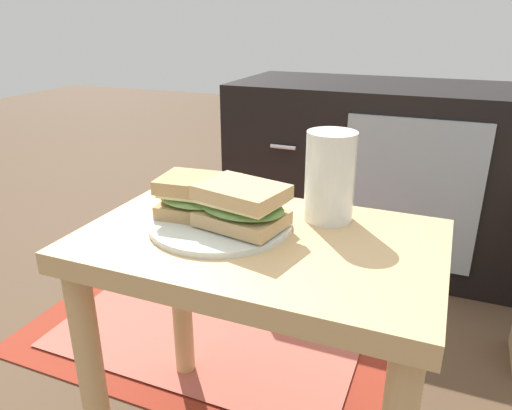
% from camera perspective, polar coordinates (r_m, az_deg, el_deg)
% --- Properties ---
extents(side_table, '(0.56, 0.36, 0.46)m').
position_cam_1_polar(side_table, '(0.80, 0.44, -9.51)').
color(side_table, tan).
rests_on(side_table, ground).
extents(tv_cabinet, '(0.96, 0.46, 0.58)m').
position_cam_1_polar(tv_cabinet, '(1.67, 14.42, 3.78)').
color(tv_cabinet, black).
rests_on(tv_cabinet, ground).
extents(area_rug, '(0.94, 0.65, 0.01)m').
position_cam_1_polar(area_rug, '(1.34, -4.77, -13.80)').
color(area_rug, maroon).
rests_on(area_rug, ground).
extents(plate, '(0.23, 0.23, 0.01)m').
position_cam_1_polar(plate, '(0.79, -4.23, -2.14)').
color(plate, silver).
rests_on(plate, side_table).
extents(sandwich_front, '(0.14, 0.10, 0.07)m').
position_cam_1_polar(sandwich_front, '(0.80, -6.84, 0.98)').
color(sandwich_front, tan).
rests_on(sandwich_front, plate).
extents(sandwich_back, '(0.16, 0.13, 0.07)m').
position_cam_1_polar(sandwich_back, '(0.75, -1.62, 0.04)').
color(sandwich_back, tan).
rests_on(sandwich_back, plate).
extents(beer_glass, '(0.08, 0.08, 0.15)m').
position_cam_1_polar(beer_glass, '(0.80, 8.75, 3.12)').
color(beer_glass, silver).
rests_on(beer_glass, side_table).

